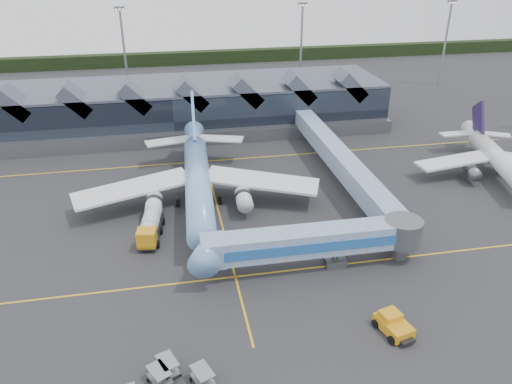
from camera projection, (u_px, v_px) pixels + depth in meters
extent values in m
plane|color=#28282A|center=(226.00, 242.00, 67.35)|extent=(260.00, 260.00, 0.00)
cube|color=yellow|center=(235.00, 277.00, 60.34)|extent=(120.00, 0.25, 0.01)
cube|color=yellow|center=(205.00, 161.00, 91.89)|extent=(120.00, 0.25, 0.01)
cube|color=yellow|center=(217.00, 207.00, 76.11)|extent=(0.25, 60.00, 0.01)
cube|color=black|center=(180.00, 58.00, 162.84)|extent=(260.00, 4.00, 4.00)
cube|color=black|center=(172.00, 107.00, 106.54)|extent=(90.00, 20.00, 9.00)
cube|color=#485060|center=(170.00, 86.00, 104.42)|extent=(90.00, 20.00, 0.60)
cube|color=slate|center=(175.00, 139.00, 98.34)|extent=(90.00, 2.50, 2.60)
cube|color=#485060|center=(15.00, 102.00, 93.34)|extent=(6.43, 6.00, 6.43)
cube|color=#485060|center=(76.00, 99.00, 95.20)|extent=(6.43, 6.00, 6.43)
cube|color=#485060|center=(135.00, 96.00, 97.06)|extent=(6.43, 6.00, 6.43)
cube|color=#485060|center=(192.00, 93.00, 98.91)|extent=(6.43, 6.00, 6.43)
cube|color=#485060|center=(246.00, 90.00, 100.77)|extent=(6.43, 6.00, 6.43)
cube|color=#485060|center=(299.00, 88.00, 102.63)|extent=(6.43, 6.00, 6.43)
cube|color=#485060|center=(350.00, 85.00, 104.49)|extent=(6.43, 6.00, 6.43)
cylinder|color=gray|center=(125.00, 56.00, 122.95)|extent=(0.56, 0.56, 22.00)
cube|color=slate|center=(119.00, 8.00, 117.98)|extent=(2.40, 0.50, 0.90)
cylinder|color=gray|center=(301.00, 49.00, 130.55)|extent=(0.56, 0.56, 22.00)
cube|color=slate|center=(303.00, 4.00, 125.59)|extent=(2.40, 0.50, 0.90)
cylinder|color=gray|center=(445.00, 45.00, 135.56)|extent=(0.56, 0.56, 22.00)
cube|color=slate|center=(452.00, 2.00, 130.59)|extent=(2.40, 0.50, 0.90)
cylinder|color=#73B2EA|center=(198.00, 184.00, 73.89)|extent=(5.47, 31.06, 3.81)
cone|color=#73B2EA|center=(203.00, 251.00, 57.89)|extent=(4.09, 5.50, 3.81)
cube|color=black|center=(203.00, 249.00, 56.94)|extent=(1.46, 0.41, 0.48)
cone|color=#73B2EA|center=(194.00, 137.00, 90.54)|extent=(4.19, 7.26, 3.81)
cube|color=silver|center=(132.00, 188.00, 74.14)|extent=(18.23, 10.01, 1.26)
cube|color=silver|center=(262.00, 181.00, 76.51)|extent=(18.24, 11.59, 1.26)
cylinder|color=silver|center=(154.00, 203.00, 71.88)|extent=(2.65, 5.42, 2.36)
cylinder|color=silver|center=(243.00, 198.00, 73.46)|extent=(2.65, 5.42, 2.36)
cube|color=#73B2EA|center=(193.00, 120.00, 87.19)|extent=(0.98, 9.77, 10.51)
cube|color=silver|center=(168.00, 141.00, 88.80)|extent=(8.39, 4.54, 0.25)
cube|color=silver|center=(221.00, 139.00, 89.94)|extent=(8.50, 5.29, 0.25)
cylinder|color=slate|center=(203.00, 256.00, 62.37)|extent=(0.28, 0.28, 2.21)
cylinder|color=slate|center=(177.00, 199.00, 76.02)|extent=(0.28, 0.28, 2.21)
cylinder|color=slate|center=(220.00, 197.00, 76.81)|extent=(0.28, 0.28, 2.21)
cylinder|color=black|center=(203.00, 261.00, 62.69)|extent=(0.53, 1.43, 1.41)
cylinder|color=silver|center=(500.00, 161.00, 83.42)|extent=(8.04, 21.95, 3.12)
cone|color=silver|center=(473.00, 132.00, 95.27)|extent=(4.18, 5.57, 3.12)
cube|color=silver|center=(454.00, 161.00, 84.83)|extent=(13.26, 5.11, 1.04)
cylinder|color=slate|center=(473.00, 172.00, 82.81)|extent=(2.74, 4.08, 1.93)
cube|color=#261745|center=(478.00, 120.00, 92.85)|extent=(2.06, 6.92, 7.60)
cube|color=silver|center=(456.00, 134.00, 94.56)|extent=(5.97, 2.26, 0.26)
cube|color=silver|center=(493.00, 134.00, 94.31)|extent=(6.28, 4.66, 0.26)
cylinder|color=slate|center=(479.00, 172.00, 85.46)|extent=(0.29, 0.29, 1.80)
cylinder|color=slate|center=(511.00, 173.00, 85.27)|extent=(0.29, 0.29, 1.80)
cube|color=#7C9ECF|center=(311.00, 241.00, 60.43)|extent=(21.69, 3.38, 3.14)
cube|color=#225DAC|center=(315.00, 248.00, 58.95)|extent=(21.67, 0.26, 1.30)
cube|color=#7C9ECF|center=(213.00, 251.00, 58.47)|extent=(2.84, 3.48, 3.25)
cylinder|color=slate|center=(335.00, 251.00, 61.83)|extent=(0.76, 0.76, 3.85)
cube|color=slate|center=(335.00, 261.00, 62.48)|extent=(2.61, 2.18, 0.98)
cylinder|color=black|center=(326.00, 263.00, 62.35)|extent=(0.44, 0.98, 0.98)
cylinder|color=black|center=(343.00, 261.00, 62.70)|extent=(0.44, 0.98, 0.98)
cylinder|color=slate|center=(403.00, 231.00, 62.38)|extent=(4.77, 4.77, 3.25)
cylinder|color=slate|center=(401.00, 244.00, 63.25)|extent=(1.95, 1.95, 3.85)
cube|color=black|center=(151.00, 231.00, 68.40)|extent=(3.70, 9.38, 0.51)
cube|color=orange|center=(147.00, 238.00, 64.85)|extent=(2.73, 2.55, 2.23)
cube|color=black|center=(146.00, 238.00, 63.90)|extent=(2.23, 0.47, 1.01)
cylinder|color=silver|center=(152.00, 218.00, 68.87)|extent=(3.14, 6.16, 2.33)
sphere|color=silver|center=(154.00, 208.00, 71.49)|extent=(2.23, 2.23, 2.23)
sphere|color=silver|center=(149.00, 229.00, 66.25)|extent=(2.23, 2.23, 2.23)
cylinder|color=black|center=(139.00, 245.00, 65.75)|extent=(0.50, 1.05, 1.01)
cylinder|color=black|center=(158.00, 244.00, 65.86)|extent=(0.50, 1.05, 1.01)
cylinder|color=black|center=(143.00, 231.00, 68.92)|extent=(0.50, 1.05, 1.01)
cylinder|color=black|center=(161.00, 230.00, 69.03)|extent=(0.50, 1.05, 1.01)
cylinder|color=black|center=(146.00, 222.00, 71.18)|extent=(0.50, 1.05, 1.01)
cylinder|color=black|center=(163.00, 221.00, 71.29)|extent=(0.50, 1.05, 1.01)
cube|color=orange|center=(394.00, 326.00, 51.58)|extent=(3.33, 4.45, 1.11)
cube|color=orange|center=(390.00, 315.00, 51.74)|extent=(2.36, 2.20, 0.77)
cube|color=black|center=(407.00, 341.00, 50.00)|extent=(1.72, 1.24, 0.33)
cylinder|color=black|center=(392.00, 340.00, 50.17)|extent=(0.54, 0.94, 0.88)
cylinder|color=black|center=(411.00, 333.00, 51.14)|extent=(0.54, 0.94, 0.88)
cylinder|color=black|center=(375.00, 324.00, 52.32)|extent=(0.54, 0.94, 0.88)
cylinder|color=black|center=(395.00, 317.00, 53.28)|extent=(0.54, 0.94, 0.88)
cube|color=gray|center=(160.00, 379.00, 45.55)|extent=(2.47, 2.84, 0.16)
cube|color=gray|center=(159.00, 370.00, 45.09)|extent=(2.47, 2.84, 0.09)
cylinder|color=black|center=(163.00, 372.00, 46.80)|extent=(0.30, 0.41, 0.39)
cube|color=gray|center=(203.00, 379.00, 45.51)|extent=(2.32, 2.80, 0.16)
cube|color=gray|center=(202.00, 371.00, 45.04)|extent=(2.32, 2.80, 0.09)
cylinder|color=black|center=(206.00, 372.00, 46.74)|extent=(0.27, 0.41, 0.39)
cube|color=gray|center=(168.00, 369.00, 46.62)|extent=(2.31, 2.80, 0.16)
cube|color=gray|center=(167.00, 360.00, 46.15)|extent=(2.31, 2.80, 0.09)
cylinder|color=black|center=(172.00, 362.00, 47.85)|extent=(0.27, 0.41, 0.39)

